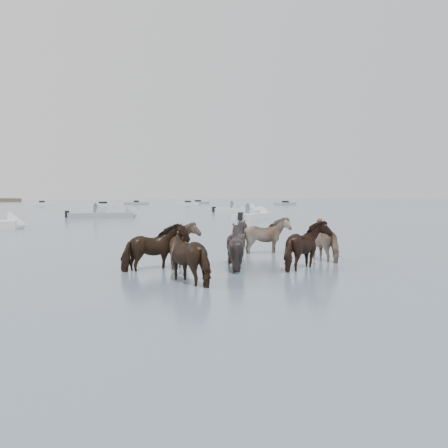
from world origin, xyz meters
TOP-DOWN VIEW (x-y plane):
  - ground at (0.00, 0.00)m, footprint 400.00×400.00m
  - pony_herd at (1.59, 1.15)m, footprint 7.05×5.00m
  - swimming_pony at (9.44, 13.96)m, footprint 0.72×0.44m
  - motorboat_c at (5.96, 30.15)m, footprint 6.08×2.53m
  - motorboat_d at (15.98, 22.67)m, footprint 5.39×4.70m
  - motorboat_e at (23.20, 36.77)m, footprint 5.94×2.09m

SIDE VIEW (x-z plane):
  - ground at x=0.00m, z-range 0.00..0.00m
  - swimming_pony at x=9.44m, z-range -0.12..0.32m
  - motorboat_c at x=5.96m, z-range -0.74..1.18m
  - motorboat_e at x=23.20m, z-range -0.74..1.18m
  - motorboat_d at x=15.98m, z-range -0.73..1.19m
  - pony_herd at x=1.59m, z-range -0.24..1.26m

